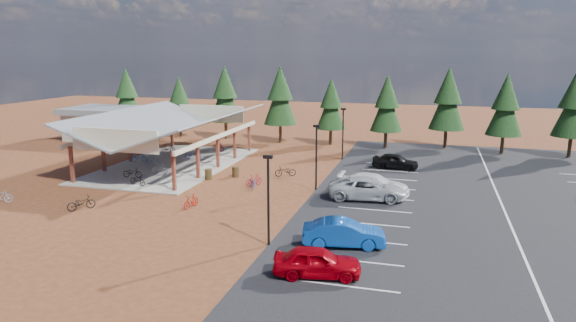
{
  "coord_description": "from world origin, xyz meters",
  "views": [
    {
      "loc": [
        13.4,
        -35.77,
        10.67
      ],
      "look_at": [
        2.4,
        3.19,
        1.93
      ],
      "focal_mm": 32.0,
      "sensor_mm": 36.0,
      "label": 1
    }
  ],
  "objects_px": {
    "bike_0": "(132,173)",
    "bike_6": "(193,155)",
    "bike_16": "(285,171)",
    "bike_5": "(160,168)",
    "bike_pavilion": "(171,125)",
    "car_0": "(317,262)",
    "bike_11": "(191,201)",
    "car_1": "(344,233)",
    "bike_2": "(139,157)",
    "bike_9": "(1,197)",
    "lamp_post_1": "(316,153)",
    "lamp_post_2": "(343,130)",
    "bike_7": "(218,146)",
    "bike_15": "(254,180)",
    "bike_1": "(153,160)",
    "car_2": "(368,189)",
    "outbuilding": "(112,123)",
    "bike_4": "(138,180)",
    "trash_bin_1": "(236,172)",
    "bike_3": "(168,148)",
    "car_4": "(395,161)",
    "bike_14": "(253,183)",
    "car_3": "(374,184)",
    "trash_bin_0": "(208,174)",
    "lamp_post_0": "(268,194)",
    "bike_12": "(81,203)"
  },
  "relations": [
    {
      "from": "bike_pavilion",
      "to": "bike_2",
      "type": "distance_m",
      "value": 4.94
    },
    {
      "from": "bike_2",
      "to": "bike_7",
      "type": "distance_m",
      "value": 8.86
    },
    {
      "from": "car_2",
      "to": "outbuilding",
      "type": "bearing_deg",
      "value": 55.4
    },
    {
      "from": "bike_15",
      "to": "bike_1",
      "type": "bearing_deg",
      "value": 12.49
    },
    {
      "from": "outbuilding",
      "to": "bike_14",
      "type": "bearing_deg",
      "value": -35.01
    },
    {
      "from": "bike_11",
      "to": "car_3",
      "type": "relative_size",
      "value": 0.29
    },
    {
      "from": "bike_16",
      "to": "bike_5",
      "type": "bearing_deg",
      "value": -103.14
    },
    {
      "from": "outbuilding",
      "to": "bike_11",
      "type": "relative_size",
      "value": 7.02
    },
    {
      "from": "outbuilding",
      "to": "lamp_post_1",
      "type": "height_order",
      "value": "lamp_post_1"
    },
    {
      "from": "car_3",
      "to": "car_4",
      "type": "height_order",
      "value": "car_3"
    },
    {
      "from": "car_1",
      "to": "trash_bin_0",
      "type": "bearing_deg",
      "value": 37.85
    },
    {
      "from": "bike_pavilion",
      "to": "lamp_post_0",
      "type": "bearing_deg",
      "value": -48.58
    },
    {
      "from": "outbuilding",
      "to": "car_4",
      "type": "xyz_separation_m",
      "value": [
        34.41,
        -6.92,
        -1.28
      ]
    },
    {
      "from": "bike_0",
      "to": "car_4",
      "type": "height_order",
      "value": "car_4"
    },
    {
      "from": "bike_pavilion",
      "to": "bike_6",
      "type": "height_order",
      "value": "bike_pavilion"
    },
    {
      "from": "bike_4",
      "to": "bike_7",
      "type": "bearing_deg",
      "value": 13.5
    },
    {
      "from": "bike_3",
      "to": "car_4",
      "type": "height_order",
      "value": "car_4"
    },
    {
      "from": "bike_pavilion",
      "to": "bike_9",
      "type": "height_order",
      "value": "bike_pavilion"
    },
    {
      "from": "bike_0",
      "to": "bike_2",
      "type": "height_order",
      "value": "bike_0"
    },
    {
      "from": "bike_4",
      "to": "car_2",
      "type": "xyz_separation_m",
      "value": [
        18.18,
        1.31,
        0.3
      ]
    },
    {
      "from": "bike_9",
      "to": "bike_16",
      "type": "xyz_separation_m",
      "value": [
        17.33,
        13.19,
        -0.0
      ]
    },
    {
      "from": "bike_0",
      "to": "bike_6",
      "type": "distance_m",
      "value": 8.52
    },
    {
      "from": "bike_15",
      "to": "bike_7",
      "type": "bearing_deg",
      "value": -23.43
    },
    {
      "from": "bike_1",
      "to": "bike_7",
      "type": "height_order",
      "value": "bike_1"
    },
    {
      "from": "bike_1",
      "to": "bike_6",
      "type": "height_order",
      "value": "bike_1"
    },
    {
      "from": "bike_5",
      "to": "bike_11",
      "type": "relative_size",
      "value": 1.0
    },
    {
      "from": "bike_3",
      "to": "car_0",
      "type": "bearing_deg",
      "value": -150.22
    },
    {
      "from": "bike_15",
      "to": "outbuilding",
      "type": "bearing_deg",
      "value": -1.63
    },
    {
      "from": "lamp_post_0",
      "to": "bike_11",
      "type": "distance_m",
      "value": 9.31
    },
    {
      "from": "bike_pavilion",
      "to": "bike_1",
      "type": "height_order",
      "value": "bike_pavilion"
    },
    {
      "from": "bike_4",
      "to": "bike_15",
      "type": "height_order",
      "value": "bike_15"
    },
    {
      "from": "lamp_post_1",
      "to": "car_4",
      "type": "bearing_deg",
      "value": 59.2
    },
    {
      "from": "bike_pavilion",
      "to": "car_0",
      "type": "distance_m",
      "value": 27.61
    },
    {
      "from": "trash_bin_1",
      "to": "car_0",
      "type": "bearing_deg",
      "value": -57.72
    },
    {
      "from": "bike_6",
      "to": "bike_9",
      "type": "relative_size",
      "value": 0.99
    },
    {
      "from": "bike_2",
      "to": "bike_12",
      "type": "relative_size",
      "value": 0.88
    },
    {
      "from": "bike_14",
      "to": "car_0",
      "type": "distance_m",
      "value": 16.63
    },
    {
      "from": "lamp_post_0",
      "to": "bike_15",
      "type": "distance_m",
      "value": 13.24
    },
    {
      "from": "bike_11",
      "to": "car_1",
      "type": "height_order",
      "value": "car_1"
    },
    {
      "from": "bike_11",
      "to": "car_2",
      "type": "xyz_separation_m",
      "value": [
        11.5,
        5.31,
        0.35
      ]
    },
    {
      "from": "trash_bin_1",
      "to": "bike_1",
      "type": "relative_size",
      "value": 0.53
    },
    {
      "from": "lamp_post_1",
      "to": "bike_1",
      "type": "bearing_deg",
      "value": 166.14
    },
    {
      "from": "lamp_post_1",
      "to": "lamp_post_2",
      "type": "distance_m",
      "value": 12.0
    },
    {
      "from": "bike_pavilion",
      "to": "car_1",
      "type": "relative_size",
      "value": 4.25
    },
    {
      "from": "bike_pavilion",
      "to": "bike_2",
      "type": "height_order",
      "value": "bike_pavilion"
    },
    {
      "from": "bike_pavilion",
      "to": "bike_5",
      "type": "relative_size",
      "value": 12.34
    },
    {
      "from": "trash_bin_1",
      "to": "bike_16",
      "type": "xyz_separation_m",
      "value": [
        4.05,
        1.38,
        0.03
      ]
    },
    {
      "from": "bike_2",
      "to": "car_0",
      "type": "height_order",
      "value": "car_0"
    },
    {
      "from": "trash_bin_1",
      "to": "car_0",
      "type": "distance_m",
      "value": 20.75
    },
    {
      "from": "bike_3",
      "to": "bike_7",
      "type": "bearing_deg",
      "value": -75.63
    }
  ]
}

